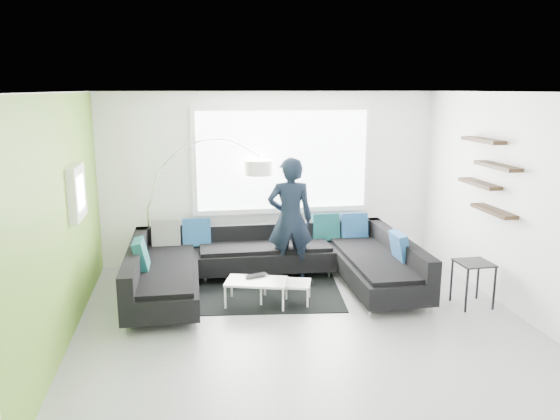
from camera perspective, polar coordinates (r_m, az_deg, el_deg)
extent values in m
plane|color=gray|center=(7.02, 2.24, -11.29)|extent=(5.50, 5.50, 0.00)
cube|color=white|center=(8.99, -1.02, 3.36)|extent=(5.50, 0.04, 2.80)
cube|color=white|center=(4.26, 9.51, -7.31)|extent=(5.50, 0.04, 2.80)
cube|color=white|center=(6.58, -21.77, -0.95)|extent=(0.04, 5.00, 2.80)
cube|color=white|center=(7.64, 22.96, 0.71)|extent=(0.04, 5.00, 2.80)
cube|color=silver|center=(6.42, 2.46, 12.23)|extent=(5.50, 5.00, 0.04)
cube|color=#6B9E33|center=(6.58, -21.68, -0.95)|extent=(0.01, 5.00, 2.80)
cube|color=white|center=(8.94, 0.29, 5.26)|extent=(2.96, 0.06, 1.68)
cube|color=white|center=(7.10, -20.39, 1.75)|extent=(0.12, 0.66, 0.66)
cube|color=black|center=(7.86, 20.91, 3.42)|extent=(0.20, 1.24, 0.95)
cube|color=black|center=(7.83, -0.84, -7.05)|extent=(3.97, 2.48, 0.42)
cube|color=black|center=(7.72, -0.85, -4.51)|extent=(3.97, 2.48, 0.31)
cube|color=navy|center=(7.70, -0.85, -4.07)|extent=(3.53, 0.25, 0.44)
cube|color=black|center=(7.83, -1.43, -8.64)|extent=(2.26, 1.76, 0.01)
cube|color=white|center=(7.42, -0.93, -8.49)|extent=(1.17, 0.88, 0.34)
cube|color=black|center=(7.75, 19.47, -7.29)|extent=(0.45, 0.45, 0.60)
imported|color=black|center=(8.14, 1.06, -0.96)|extent=(0.77, 0.58, 1.87)
imported|color=black|center=(7.43, -2.32, -6.98)|extent=(0.45, 0.40, 0.03)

